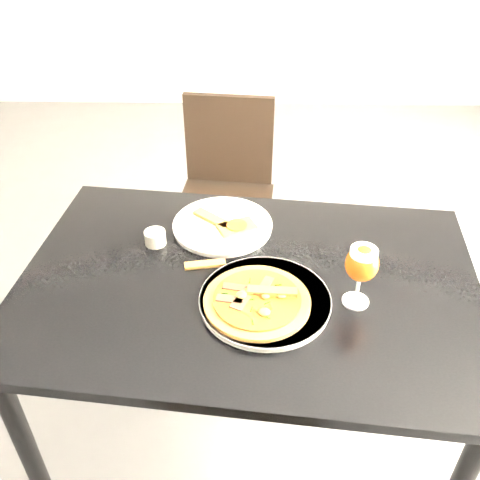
{
  "coord_description": "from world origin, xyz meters",
  "views": [
    {
      "loc": [
        0.07,
        -1.02,
        1.67
      ],
      "look_at": [
        0.04,
        0.1,
        0.83
      ],
      "focal_mm": 40.0,
      "sensor_mm": 36.0,
      "label": 1
    }
  ],
  "objects_px": {
    "dining_table": "(248,304)",
    "pizza": "(257,300)",
    "chair_far": "(226,192)",
    "beer_glass": "(362,264)"
  },
  "relations": [
    {
      "from": "pizza",
      "to": "beer_glass",
      "type": "height_order",
      "value": "beer_glass"
    },
    {
      "from": "dining_table",
      "to": "pizza",
      "type": "xyz_separation_m",
      "value": [
        0.02,
        -0.11,
        0.12
      ]
    },
    {
      "from": "chair_far",
      "to": "beer_glass",
      "type": "height_order",
      "value": "beer_glass"
    },
    {
      "from": "beer_glass",
      "to": "pizza",
      "type": "bearing_deg",
      "value": -173.68
    },
    {
      "from": "pizza",
      "to": "beer_glass",
      "type": "distance_m",
      "value": 0.26
    },
    {
      "from": "dining_table",
      "to": "pizza",
      "type": "height_order",
      "value": "pizza"
    },
    {
      "from": "chair_far",
      "to": "beer_glass",
      "type": "xyz_separation_m",
      "value": [
        0.37,
        -0.97,
        0.4
      ]
    },
    {
      "from": "beer_glass",
      "to": "chair_far",
      "type": "bearing_deg",
      "value": 110.8
    },
    {
      "from": "dining_table",
      "to": "chair_far",
      "type": "distance_m",
      "value": 0.91
    },
    {
      "from": "dining_table",
      "to": "chair_far",
      "type": "relative_size",
      "value": 1.5
    }
  ]
}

